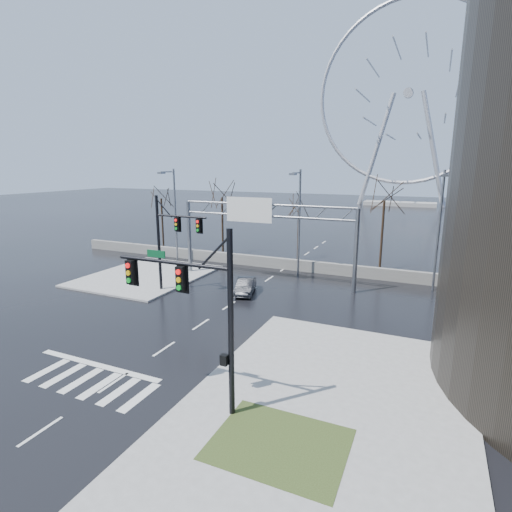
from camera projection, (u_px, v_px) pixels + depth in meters
The scene contains 18 objects.
ground at pixel (164, 349), 22.98m from camera, with size 260.00×260.00×0.00m, color black.
sidewalk_right_ext at pixel (345, 367), 20.77m from camera, with size 12.00×10.00×0.15m, color gray.
sidewalk_far at pixel (147, 276), 38.03m from camera, with size 10.00×12.00×0.15m, color gray.
grass_strip at pixel (279, 444), 14.92m from camera, with size 5.00×4.00×0.02m, color #2F3717.
barrier_wall at pixel (284, 264), 40.67m from camera, with size 52.00×0.50×1.10m, color slate.
signal_mast_near at pixel (201, 302), 16.26m from camera, with size 5.52×0.41×8.00m.
signal_mast_far at pixel (169, 235), 32.23m from camera, with size 4.72×0.41×8.00m.
sign_gantry at pixel (261, 225), 35.31m from camera, with size 16.36×0.40×7.60m.
streetlight_left at pixel (173, 208), 42.63m from camera, with size 0.50×2.55×10.00m.
streetlight_mid at pixel (298, 214), 37.05m from camera, with size 0.50×2.55×10.00m.
streetlight_right at pixel (440, 222), 32.28m from camera, with size 0.50×2.55×10.00m.
tree_far_left at pixel (161, 204), 50.28m from camera, with size 3.50×3.50×7.00m.
tree_left at pixel (222, 204), 46.17m from camera, with size 3.75×3.75×7.50m.
tree_center at pixel (299, 214), 43.65m from camera, with size 3.25×3.25×6.50m.
tree_right at pixel (384, 209), 38.95m from camera, with size 3.90×3.90×7.80m.
tree_far_right at pixel (475, 221), 36.39m from camera, with size 3.40×3.40×6.80m.
ferris_wheel at pixel (408, 101), 99.78m from camera, with size 45.00×6.00×50.91m.
car at pixel (246, 286), 32.91m from camera, with size 1.33×3.81×1.25m, color black.
Camera 1 is at (13.51, -17.21, 10.32)m, focal length 28.00 mm.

